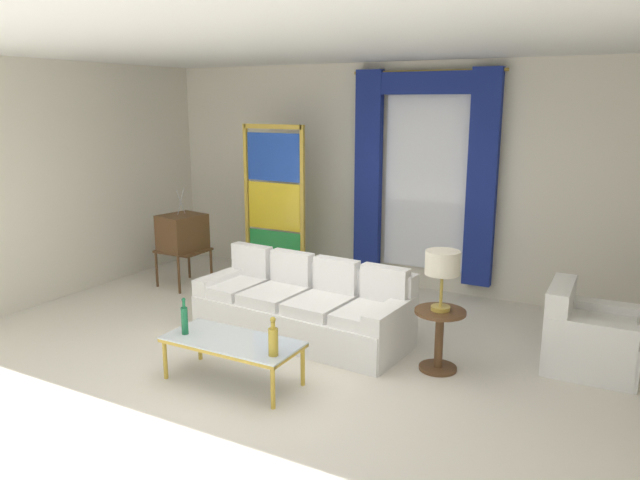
{
  "coord_description": "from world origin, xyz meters",
  "views": [
    {
      "loc": [
        3.0,
        -4.65,
        2.5
      ],
      "look_at": [
        -0.05,
        0.9,
        1.05
      ],
      "focal_mm": 34.18,
      "sensor_mm": 36.0,
      "label": 1
    }
  ],
  "objects_px": {
    "round_side_table": "(439,334)",
    "coffee_table": "(232,343)",
    "couch_white_long": "(305,308)",
    "vintage_tv": "(182,234)",
    "table_lamp_brass": "(442,265)",
    "bottle_blue_decanter": "(185,319)",
    "stained_glass_divider": "(274,209)",
    "peacock_figurine": "(279,280)",
    "armchair_white": "(586,339)",
    "bottle_crystal_tall": "(273,340)"
  },
  "relations": [
    {
      "from": "coffee_table",
      "to": "bottle_blue_decanter",
      "type": "xyz_separation_m",
      "value": [
        -0.46,
        -0.1,
        0.18
      ]
    },
    {
      "from": "coffee_table",
      "to": "stained_glass_divider",
      "type": "distance_m",
      "value": 3.13
    },
    {
      "from": "round_side_table",
      "to": "coffee_table",
      "type": "bearing_deg",
      "value": -143.46
    },
    {
      "from": "vintage_tv",
      "to": "armchair_white",
      "type": "distance_m",
      "value": 5.18
    },
    {
      "from": "peacock_figurine",
      "to": "round_side_table",
      "type": "relative_size",
      "value": 1.01
    },
    {
      "from": "couch_white_long",
      "to": "bottle_blue_decanter",
      "type": "bearing_deg",
      "value": -107.82
    },
    {
      "from": "stained_glass_divider",
      "to": "peacock_figurine",
      "type": "bearing_deg",
      "value": -52.1
    },
    {
      "from": "bottle_crystal_tall",
      "to": "table_lamp_brass",
      "type": "bearing_deg",
      "value": 50.64
    },
    {
      "from": "coffee_table",
      "to": "bottle_blue_decanter",
      "type": "distance_m",
      "value": 0.51
    },
    {
      "from": "armchair_white",
      "to": "table_lamp_brass",
      "type": "xyz_separation_m",
      "value": [
        -1.21,
        -0.72,
        0.74
      ]
    },
    {
      "from": "vintage_tv",
      "to": "bottle_crystal_tall",
      "type": "bearing_deg",
      "value": -37.14
    },
    {
      "from": "coffee_table",
      "to": "peacock_figurine",
      "type": "distance_m",
      "value": 2.52
    },
    {
      "from": "peacock_figurine",
      "to": "table_lamp_brass",
      "type": "relative_size",
      "value": 1.05
    },
    {
      "from": "bottle_blue_decanter",
      "to": "round_side_table",
      "type": "bearing_deg",
      "value": 31.8
    },
    {
      "from": "coffee_table",
      "to": "round_side_table",
      "type": "xyz_separation_m",
      "value": [
        1.55,
        1.15,
        -0.02
      ]
    },
    {
      "from": "peacock_figurine",
      "to": "round_side_table",
      "type": "bearing_deg",
      "value": -24.69
    },
    {
      "from": "coffee_table",
      "to": "vintage_tv",
      "type": "relative_size",
      "value": 0.93
    },
    {
      "from": "vintage_tv",
      "to": "armchair_white",
      "type": "relative_size",
      "value": 1.6
    },
    {
      "from": "armchair_white",
      "to": "coffee_table",
      "type": "bearing_deg",
      "value": -145.88
    },
    {
      "from": "couch_white_long",
      "to": "round_side_table",
      "type": "relative_size",
      "value": 4.02
    },
    {
      "from": "couch_white_long",
      "to": "table_lamp_brass",
      "type": "distance_m",
      "value": 1.72
    },
    {
      "from": "bottle_blue_decanter",
      "to": "armchair_white",
      "type": "height_order",
      "value": "armchair_white"
    },
    {
      "from": "coffee_table",
      "to": "armchair_white",
      "type": "relative_size",
      "value": 1.5
    },
    {
      "from": "bottle_blue_decanter",
      "to": "vintage_tv",
      "type": "height_order",
      "value": "vintage_tv"
    },
    {
      "from": "couch_white_long",
      "to": "vintage_tv",
      "type": "xyz_separation_m",
      "value": [
        -2.39,
        0.77,
        0.42
      ]
    },
    {
      "from": "coffee_table",
      "to": "stained_glass_divider",
      "type": "bearing_deg",
      "value": 115.7
    },
    {
      "from": "couch_white_long",
      "to": "stained_glass_divider",
      "type": "xyz_separation_m",
      "value": [
        -1.32,
        1.44,
        0.75
      ]
    },
    {
      "from": "vintage_tv",
      "to": "bottle_blue_decanter",
      "type": "bearing_deg",
      "value": -48.55
    },
    {
      "from": "stained_glass_divider",
      "to": "table_lamp_brass",
      "type": "height_order",
      "value": "stained_glass_divider"
    },
    {
      "from": "bottle_crystal_tall",
      "to": "armchair_white",
      "type": "relative_size",
      "value": 0.41
    },
    {
      "from": "peacock_figurine",
      "to": "stained_glass_divider",
      "type": "bearing_deg",
      "value": 127.9
    },
    {
      "from": "vintage_tv",
      "to": "peacock_figurine",
      "type": "relative_size",
      "value": 2.24
    },
    {
      "from": "bottle_blue_decanter",
      "to": "bottle_crystal_tall",
      "type": "distance_m",
      "value": 0.98
    },
    {
      "from": "armchair_white",
      "to": "stained_glass_divider",
      "type": "bearing_deg",
      "value": 167.82
    },
    {
      "from": "vintage_tv",
      "to": "round_side_table",
      "type": "xyz_separation_m",
      "value": [
        3.94,
        -0.94,
        -0.37
      ]
    },
    {
      "from": "stained_glass_divider",
      "to": "bottle_blue_decanter",
      "type": "bearing_deg",
      "value": -73.15
    },
    {
      "from": "vintage_tv",
      "to": "round_side_table",
      "type": "height_order",
      "value": "vintage_tv"
    },
    {
      "from": "table_lamp_brass",
      "to": "peacock_figurine",
      "type": "bearing_deg",
      "value": 155.31
    },
    {
      "from": "couch_white_long",
      "to": "bottle_crystal_tall",
      "type": "bearing_deg",
      "value": -69.96
    },
    {
      "from": "peacock_figurine",
      "to": "round_side_table",
      "type": "xyz_separation_m",
      "value": [
        2.53,
        -1.16,
        0.14
      ]
    },
    {
      "from": "couch_white_long",
      "to": "vintage_tv",
      "type": "relative_size",
      "value": 1.78
    },
    {
      "from": "table_lamp_brass",
      "to": "coffee_table",
      "type": "bearing_deg",
      "value": -143.46
    },
    {
      "from": "bottle_crystal_tall",
      "to": "stained_glass_divider",
      "type": "height_order",
      "value": "stained_glass_divider"
    },
    {
      "from": "couch_white_long",
      "to": "table_lamp_brass",
      "type": "xyz_separation_m",
      "value": [
        1.56,
        -0.17,
        0.72
      ]
    },
    {
      "from": "peacock_figurine",
      "to": "coffee_table",
      "type": "bearing_deg",
      "value": -66.97
    },
    {
      "from": "bottle_blue_decanter",
      "to": "table_lamp_brass",
      "type": "distance_m",
      "value": 2.41
    },
    {
      "from": "bottle_crystal_tall",
      "to": "stained_glass_divider",
      "type": "relative_size",
      "value": 0.16
    },
    {
      "from": "bottle_crystal_tall",
      "to": "armchair_white",
      "type": "distance_m",
      "value": 3.01
    },
    {
      "from": "bottle_blue_decanter",
      "to": "stained_glass_divider",
      "type": "height_order",
      "value": "stained_glass_divider"
    },
    {
      "from": "round_side_table",
      "to": "bottle_blue_decanter",
      "type": "bearing_deg",
      "value": -148.2
    }
  ]
}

